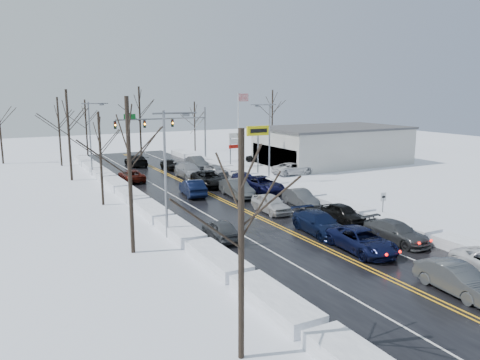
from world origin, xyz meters
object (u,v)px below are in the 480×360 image
traffic_signal_mast (172,126)px  flagpole (239,119)px  oncoming_car_0 (193,196)px  tires_plus_sign (258,134)px  dealership_building (333,145)px

traffic_signal_mast → flagpole: bearing=9.7°
flagpole → oncoming_car_0: 28.54m
tires_plus_sign → traffic_signal_mast: bearing=120.5°
oncoming_car_0 → traffic_signal_mast: bearing=-97.1°
traffic_signal_mast → flagpole: (11.72, 2.01, 0.45)m
traffic_signal_mast → flagpole: 11.90m
flagpole → dealership_building: (8.80, -12.00, -3.27)m
flagpole → dealership_building: bearing=-53.7°
traffic_signal_mast → oncoming_car_0: size_ratio=2.67×
traffic_signal_mast → dealership_building: traffic_signal_mast is taller
flagpole → dealership_building: size_ratio=0.49×
tires_plus_sign → dealership_building: bearing=8.5°
tires_plus_sign → dealership_building: 13.82m
flagpole → traffic_signal_mast: bearing=-170.3°
tires_plus_sign → flagpole: bearing=71.6°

